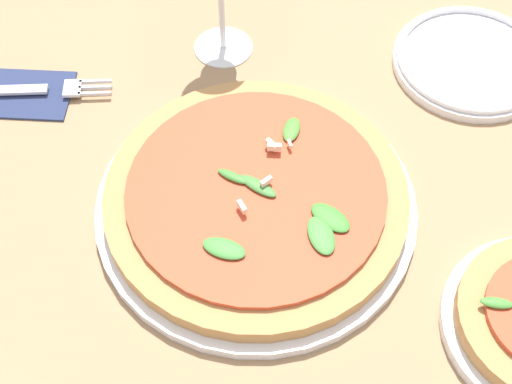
% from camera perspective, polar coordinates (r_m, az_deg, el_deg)
% --- Properties ---
extents(ground_plane, '(6.00, 6.00, 0.00)m').
position_cam_1_polar(ground_plane, '(0.72, 2.49, 0.77)').
color(ground_plane, '#9E7A56').
extents(pizza_arugula_main, '(0.31, 0.31, 0.05)m').
position_cam_1_polar(pizza_arugula_main, '(0.68, 0.01, -0.64)').
color(pizza_arugula_main, white).
rests_on(pizza_arugula_main, ground_plane).
extents(napkin, '(0.11, 0.08, 0.01)m').
position_cam_1_polar(napkin, '(0.83, -18.32, 7.53)').
color(napkin, navy).
rests_on(napkin, ground_plane).
extents(fork, '(0.19, 0.04, 0.00)m').
position_cam_1_polar(fork, '(0.83, -17.95, 7.79)').
color(fork, silver).
rests_on(fork, ground_plane).
extents(side_plate_white, '(0.18, 0.18, 0.02)m').
position_cam_1_polar(side_plate_white, '(0.85, 16.82, 10.05)').
color(side_plate_white, white).
rests_on(side_plate_white, ground_plane).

